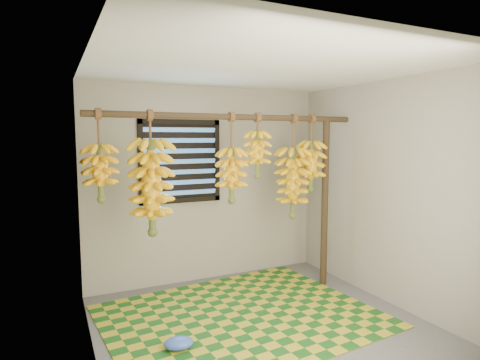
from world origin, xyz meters
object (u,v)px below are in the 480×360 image
banana_bunch_f (311,166)px  banana_bunch_b (152,187)px  woven_mat (241,316)px  banana_bunch_a (100,173)px  plastic_bag (179,343)px  support_post (325,203)px  banana_bunch_c (232,175)px  banana_bunch_e (293,183)px  banana_bunch_d (257,154)px

banana_bunch_f → banana_bunch_b: bearing=180.0°
woven_mat → banana_bunch_a: 1.96m
plastic_bag → banana_bunch_a: 1.66m
support_post → banana_bunch_f: banana_bunch_f is taller
support_post → banana_bunch_c: (-1.23, 0.00, 0.39)m
banana_bunch_c → banana_bunch_e: size_ratio=0.80×
banana_bunch_e → banana_bunch_a: bearing=-180.0°
support_post → plastic_bag: support_post is taller
woven_mat → banana_bunch_e: bearing=24.8°
banana_bunch_a → banana_bunch_c: same height
support_post → banana_bunch_c: bearing=180.0°
banana_bunch_b → banana_bunch_e: size_ratio=1.02×
banana_bunch_e → banana_bunch_b: bearing=-180.0°
banana_bunch_d → banana_bunch_f: size_ratio=0.79×
banana_bunch_d → woven_mat: bearing=-134.3°
banana_bunch_b → banana_bunch_f: same height
support_post → banana_bunch_d: banana_bunch_d is taller
plastic_bag → banana_bunch_c: size_ratio=0.26×
support_post → banana_bunch_e: size_ratio=1.69×
banana_bunch_a → banana_bunch_f: same height
banana_bunch_c → banana_bunch_b: bearing=180.0°
banana_bunch_f → banana_bunch_a: bearing=180.0°
woven_mat → banana_bunch_c: 1.44m
plastic_bag → banana_bunch_a: bearing=124.1°
banana_bunch_f → woven_mat: bearing=-160.3°
banana_bunch_e → banana_bunch_d: bearing=-180.0°
support_post → banana_bunch_d: 1.10m
plastic_bag → banana_bunch_b: bearing=92.3°
woven_mat → banana_bunch_e: banana_bunch_e is taller
banana_bunch_a → banana_bunch_c: 1.32m
banana_bunch_a → banana_bunch_c: size_ratio=0.90×
banana_bunch_b → banana_bunch_e: 1.62m
plastic_bag → banana_bunch_e: bearing=24.8°
woven_mat → plastic_bag: (-0.75, -0.35, 0.06)m
banana_bunch_e → banana_bunch_f: size_ratio=1.34×
banana_bunch_b → plastic_bag: bearing=-87.7°
support_post → woven_mat: size_ratio=0.77×
plastic_bag → banana_bunch_d: bearing=33.1°
plastic_bag → banana_bunch_b: banana_bunch_b is taller
support_post → banana_bunch_f: (-0.21, 0.00, 0.46)m
plastic_bag → woven_mat: bearing=24.8°
banana_bunch_d → banana_bunch_e: bearing=0.0°
support_post → banana_bunch_c: size_ratio=2.11×
banana_bunch_e → banana_bunch_f: bearing=-0.0°
support_post → banana_bunch_c: banana_bunch_c is taller
support_post → banana_bunch_d: size_ratio=2.85×
woven_mat → banana_bunch_a: bearing=162.7°
banana_bunch_b → support_post: bearing=0.0°
banana_bunch_b → banana_bunch_c: 0.86m
support_post → banana_bunch_b: (-2.08, 0.00, 0.31)m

